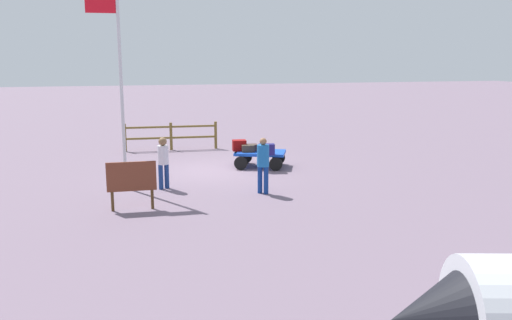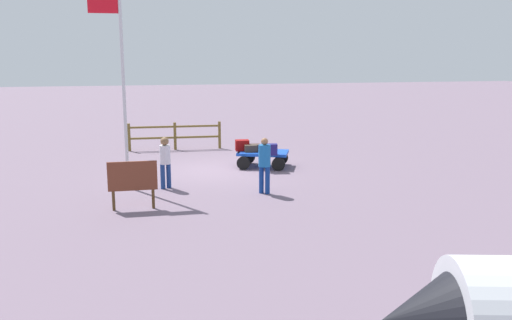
{
  "view_description": "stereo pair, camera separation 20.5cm",
  "coord_description": "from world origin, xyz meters",
  "views": [
    {
      "loc": [
        3.26,
        18.14,
        3.97
      ],
      "look_at": [
        0.1,
        6.0,
        1.51
      ],
      "focal_mm": 36.81,
      "sensor_mm": 36.0,
      "label": 1
    },
    {
      "loc": [
        3.06,
        18.19,
        3.97
      ],
      "look_at": [
        0.1,
        6.0,
        1.51
      ],
      "focal_mm": 36.81,
      "sensor_mm": 36.0,
      "label": 2
    }
  ],
  "objects": [
    {
      "name": "luggage_cart",
      "position": [
        -1.65,
        -0.18,
        0.43
      ],
      "size": [
        2.11,
        1.88,
        0.58
      ],
      "color": "#1546BA",
      "rests_on": "ground"
    },
    {
      "name": "ground_plane",
      "position": [
        0.0,
        0.0,
        0.0
      ],
      "size": [
        120.0,
        120.0,
        0.0
      ],
      "primitive_type": "plane",
      "color": "slate"
    },
    {
      "name": "flagpole",
      "position": [
        3.28,
        1.93,
        3.47
      ],
      "size": [
        0.95,
        0.1,
        5.91
      ],
      "color": "silver",
      "rests_on": "ground"
    },
    {
      "name": "worker_trailing",
      "position": [
        2.05,
        2.26,
        0.93
      ],
      "size": [
        0.42,
        0.42,
        1.6
      ],
      "color": "navy",
      "rests_on": "ground"
    },
    {
      "name": "suitcase_tan",
      "position": [
        -1.21,
        -0.18,
        0.71
      ],
      "size": [
        0.49,
        0.34,
        0.26
      ],
      "color": "#3A3026",
      "rests_on": "luggage_cart"
    },
    {
      "name": "worker_lead",
      "position": [
        -0.75,
        3.57,
        0.98
      ],
      "size": [
        0.5,
        0.5,
        1.67
      ],
      "color": "navy",
      "rests_on": "ground"
    },
    {
      "name": "suitcase_navy",
      "position": [
        -1.36,
        -0.41,
        0.7
      ],
      "size": [
        0.51,
        0.38,
        0.24
      ],
      "color": "#412B26",
      "rests_on": "luggage_cart"
    },
    {
      "name": "signboard",
      "position": [
        3.05,
        4.36,
        0.85
      ],
      "size": [
        1.28,
        0.12,
        1.3
      ],
      "color": "#4C3319",
      "rests_on": "ground"
    },
    {
      "name": "suitcase_olive",
      "position": [
        -1.71,
        0.55,
        0.78
      ],
      "size": [
        0.6,
        0.39,
        0.39
      ],
      "color": "navy",
      "rests_on": "luggage_cart"
    },
    {
      "name": "suitcase_dark",
      "position": [
        -0.96,
        -0.51,
        0.78
      ],
      "size": [
        0.52,
        0.42,
        0.4
      ],
      "color": "maroon",
      "rests_on": "luggage_cart"
    },
    {
      "name": "wooden_fence",
      "position": [
        1.16,
        -4.63,
        0.69
      ],
      "size": [
        4.02,
        0.34,
        1.2
      ],
      "color": "brown",
      "rests_on": "ground"
    }
  ]
}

